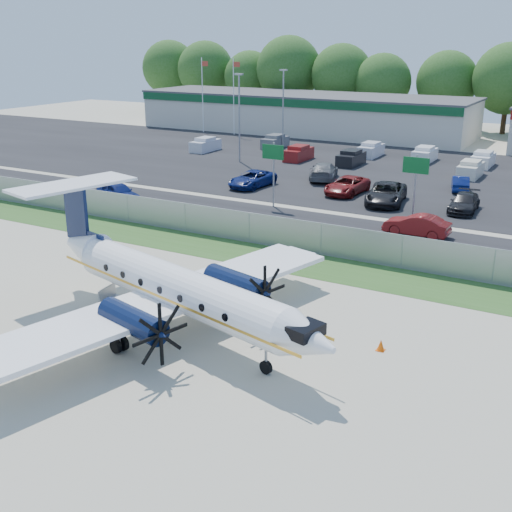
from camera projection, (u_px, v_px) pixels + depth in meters
The scene contains 26 objects.
ground at pixel (187, 346), 27.46m from camera, with size 170.00×170.00×0.00m, color #B4AF99.
grass_verge at pixel (306, 264), 37.35m from camera, with size 170.00×4.00×0.02m, color #2D561E.
access_road at pixel (351, 234), 43.13m from camera, with size 170.00×8.00×0.02m, color black.
parking_lot at pixel (433, 178), 60.45m from camera, with size 170.00×32.00×0.02m, color black.
perimeter_fence at pixel (321, 239), 38.68m from camera, with size 120.00×0.06×1.99m.
building_west at pixel (303, 113), 88.87m from camera, with size 46.40×12.40×5.24m.
sign_left at pixel (273, 161), 48.90m from camera, with size 1.80×0.26×5.00m.
sign_mid at pixel (415, 175), 43.79m from camera, with size 1.80×0.26×5.00m.
flagpole_west at pixel (203, 91), 87.67m from camera, with size 1.06×0.12×10.00m.
flagpole_east at pixel (234, 92), 85.35m from camera, with size 1.06×0.12×10.00m.
light_pole_nw at pixel (239, 112), 66.39m from camera, with size 0.90×0.35×9.09m.
light_pole_sw at pixel (283, 104), 74.64m from camera, with size 0.90×0.35×9.09m.
tree_line at pixel (497, 133), 88.49m from camera, with size 112.00×6.00×14.00m, color #254F17, non-canonical shape.
aircraft at pixel (173, 286), 28.21m from camera, with size 18.30×17.89×5.59m.
baggage_cart_near at pixel (125, 302), 30.72m from camera, with size 2.26×1.49×1.12m.
cone_nose at pixel (381, 345), 27.01m from camera, with size 0.35×0.35×0.50m.
cone_starboard_wing at pixel (240, 260), 37.25m from camera, with size 0.40×0.40×0.57m.
road_car_west at pixel (119, 202), 51.50m from camera, with size 1.87×4.66×1.59m, color navy.
road_car_mid at pixel (416, 235), 42.81m from camera, with size 1.52×4.35×1.43m, color maroon.
parked_car_a at pixel (252, 187), 56.70m from camera, with size 2.37×5.15×1.43m, color navy.
parked_car_b at pixel (347, 194), 54.21m from camera, with size 2.41×5.22×1.45m, color maroon.
parked_car_c at pixel (386, 203), 51.07m from camera, with size 2.72×5.89×1.64m, color black.
parked_car_d at pixel (463, 212), 48.70m from camera, with size 1.91×4.71×1.37m, color black.
parked_car_f at pixel (324, 180), 59.66m from camera, with size 2.26×5.55×1.61m, color #595B5E.
parked_car_g at pixel (459, 191), 55.35m from camera, with size 1.38×3.95×1.30m, color navy.
far_parking_rows at pixel (446, 169), 64.57m from camera, with size 56.00×10.00×1.60m, color gray, non-canonical shape.
Camera 1 is at (14.69, -20.12, 12.53)m, focal length 45.00 mm.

